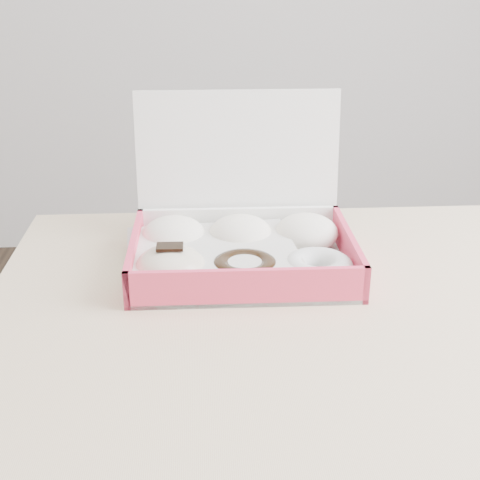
{
  "coord_description": "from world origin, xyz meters",
  "views": [
    {
      "loc": [
        -0.3,
        -0.76,
        1.19
      ],
      "look_at": [
        -0.24,
        0.13,
        0.81
      ],
      "focal_mm": 50.0,
      "sensor_mm": 36.0,
      "label": 1
    }
  ],
  "objects": [
    {
      "name": "donut_box",
      "position": [
        -0.24,
        0.17,
        0.79
      ],
      "size": [
        0.33,
        0.28,
        0.24
      ],
      "rotation": [
        0.0,
        0.0,
        -0.01
      ],
      "color": "white",
      "rests_on": "table"
    },
    {
      "name": "table",
      "position": [
        0.0,
        0.0,
        0.67
      ],
      "size": [
        1.2,
        0.8,
        0.75
      ],
      "color": "#CFAC88",
      "rests_on": "ground"
    },
    {
      "name": "newspapers",
      "position": [
        -0.29,
        0.14,
        0.77
      ],
      "size": [
        0.26,
        0.22,
        0.04
      ],
      "primitive_type": "cube",
      "rotation": [
        0.0,
        0.0,
        0.09
      ],
      "color": "white",
      "rests_on": "table"
    }
  ]
}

